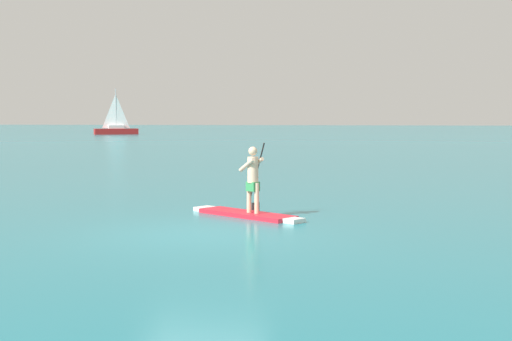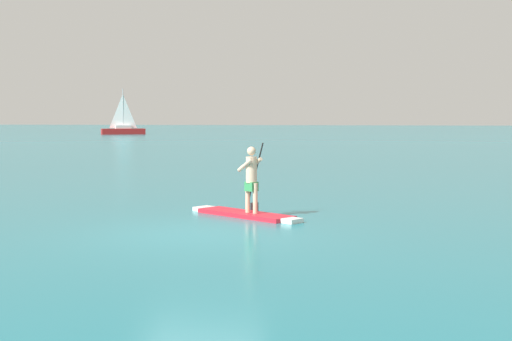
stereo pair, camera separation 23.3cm
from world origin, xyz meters
name	(u,v)px [view 1 (the left image)]	position (x,y,z in m)	size (l,w,h in m)	color
ground	(203,234)	(0.00, 0.00, 0.00)	(440.00, 440.00, 0.00)	#1E727F
paddleboarder_mid_center	(248,203)	(0.42, 2.72, 0.33)	(3.03, 2.24, 1.80)	red
sailboat_left_horizon	(116,129)	(-34.45, 83.12, 0.81)	(6.24, 4.59, 6.60)	#A51E1E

